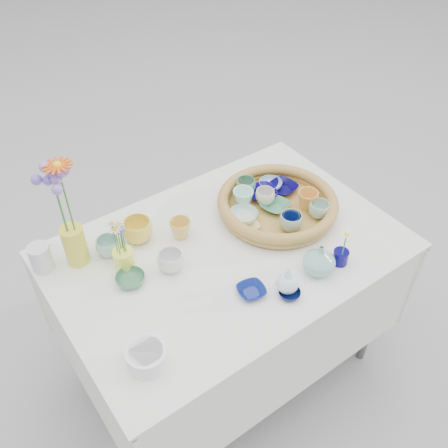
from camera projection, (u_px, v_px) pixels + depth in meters
ground at (226, 363)px, 2.35m from camera, size 80.00×80.00×0.00m
display_table at (226, 363)px, 2.35m from camera, size 1.26×0.86×0.77m
wicker_tray at (277, 205)px, 1.96m from camera, size 0.47×0.47×0.08m
tray_ceramic_0 at (262, 193)px, 2.02m from camera, size 0.14×0.14×0.03m
tray_ceramic_1 at (283, 188)px, 2.05m from camera, size 0.13×0.13×0.03m
tray_ceramic_2 at (307, 200)px, 1.96m from camera, size 0.10×0.10×0.08m
tray_ceramic_3 at (275, 206)px, 1.97m from camera, size 0.13×0.13×0.03m
tray_ceramic_4 at (291, 222)px, 1.86m from camera, size 0.10×0.10×0.07m
tray_ceramic_5 at (243, 216)px, 1.92m from camera, size 0.12×0.12×0.03m
tray_ceramic_6 at (243, 198)px, 1.96m from camera, size 0.09×0.09×0.08m
tray_ceramic_7 at (265, 197)px, 1.98m from camera, size 0.09×0.09×0.06m
tray_ceramic_8 at (270, 184)px, 2.07m from camera, size 0.12×0.12×0.03m
tray_ceramic_9 at (291, 222)px, 1.87m from camera, size 0.07×0.07×0.06m
tray_ceramic_10 at (247, 226)px, 1.88m from camera, size 0.09×0.09×0.02m
tray_ceramic_11 at (319, 210)px, 1.92m from camera, size 0.10×0.10×0.06m
tray_ceramic_12 at (246, 186)px, 2.03m from camera, size 0.09×0.09×0.06m
loose_ceramic_0 at (138, 231)px, 1.84m from camera, size 0.12×0.12×0.09m
loose_ceramic_1 at (180, 229)px, 1.86m from camera, size 0.09×0.09×0.08m
loose_ceramic_2 at (130, 279)px, 1.70m from camera, size 0.12×0.12×0.03m
loose_ceramic_3 at (171, 262)px, 1.74m from camera, size 0.10×0.10×0.07m
loose_ceramic_4 at (251, 291)px, 1.67m from camera, size 0.11×0.11×0.02m
loose_ceramic_5 at (108, 247)px, 1.79m from camera, size 0.11×0.11×0.07m
loose_ceramic_6 at (289, 294)px, 1.66m from camera, size 0.08×0.08×0.02m
fluted_bowl at (147, 357)px, 1.46m from camera, size 0.14×0.14×0.06m
bud_vase_paleblue at (288, 279)px, 1.65m from camera, size 0.09×0.09×0.12m
bud_vase_seafoam at (320, 259)px, 1.71m from camera, size 0.15×0.15×0.12m
bud_vase_cobalt at (340, 257)px, 1.76m from camera, size 0.06×0.06×0.06m
single_daisy at (344, 245)px, 1.70m from camera, size 0.08×0.08×0.12m
tall_vase_yellow at (75, 245)px, 1.74m from camera, size 0.10×0.10×0.15m
gerbera at (66, 199)px, 1.60m from camera, size 0.13×0.13×0.28m
hydrangea at (60, 206)px, 1.61m from camera, size 0.10×0.10×0.31m
white_pitcher at (41, 258)px, 1.73m from camera, size 0.13×0.11×0.10m
daisy_cup at (124, 259)px, 1.74m from camera, size 0.07×0.07×0.08m
daisy_posy at (120, 237)px, 1.67m from camera, size 0.09×0.09×0.13m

